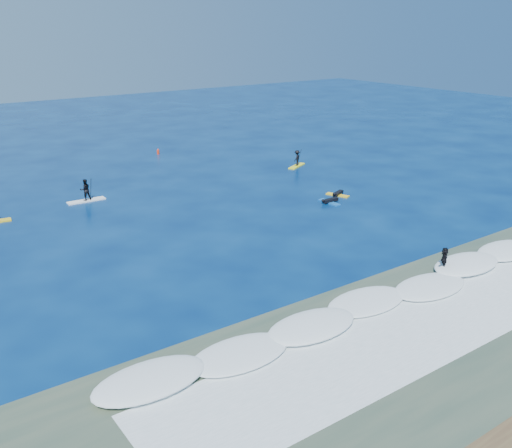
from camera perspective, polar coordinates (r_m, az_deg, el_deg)
ground at (r=38.19m, az=3.69°, el=-1.25°), size 160.00×160.00×0.00m
shallow_water at (r=29.71m, az=21.15°, el=-9.03°), size 90.00×13.00×0.01m
breaking_wave at (r=31.74m, az=15.19°, el=-6.46°), size 40.00×6.00×0.30m
whitewater at (r=30.19m, az=19.58°, el=-8.37°), size 34.00×5.00×0.02m
sup_paddler_center at (r=47.34m, az=-16.69°, el=3.11°), size 3.01×0.82×2.10m
sup_paddler_right at (r=56.67m, az=4.12°, el=6.48°), size 2.67×1.78×1.86m
prone_paddler_near at (r=47.50m, az=8.17°, el=2.99°), size 1.50×1.99×0.41m
prone_paddler_far at (r=45.48m, az=7.36°, el=2.28°), size 1.63×2.06×0.43m
wave_surfer at (r=34.21m, az=18.30°, el=-3.40°), size 1.85×1.48×1.36m
marker_buoy at (r=62.84m, az=-9.77°, el=7.15°), size 0.28×0.28×0.67m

